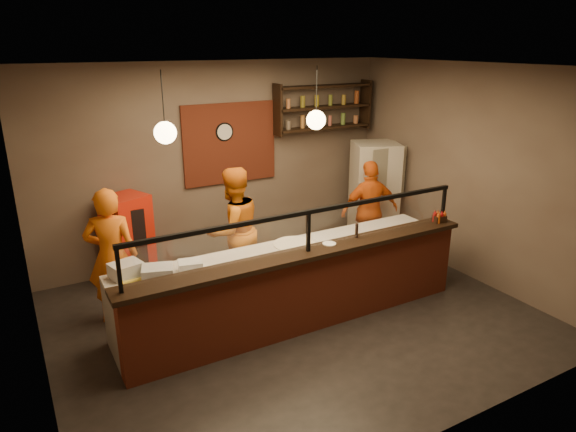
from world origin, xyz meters
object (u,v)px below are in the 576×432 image
fridge (374,193)px  pizza_dough (294,244)px  pepper_mill (357,231)px  cook_right (370,211)px  cook_left (112,256)px  red_cooler (128,240)px  condiment_caddy (439,219)px  cook_mid (233,231)px  wall_clock (224,132)px

fridge → pizza_dough: (-2.44, -1.39, -0.00)m
pizza_dough → pepper_mill: (0.62, -0.53, 0.25)m
cook_right → fridge: bearing=-119.0°
cook_left → cook_right: size_ratio=1.07×
cook_right → red_cooler: size_ratio=1.23×
condiment_caddy → cook_left: bearing=161.6°
cook_mid → condiment_caddy: (2.52, -1.45, 0.19)m
cook_mid → cook_right: (2.41, -0.05, -0.08)m
cook_left → condiment_caddy: 4.45m
cook_left → pepper_mill: bearing=176.3°
wall_clock → cook_right: bearing=-34.8°
pizza_dough → condiment_caddy: size_ratio=3.44×
red_cooler → condiment_caddy: bearing=-55.4°
cook_right → pepper_mill: (-1.27, -1.32, 0.32)m
cook_mid → pepper_mill: 1.80m
wall_clock → red_cooler: (-1.72, -0.31, -1.42)m
pizza_dough → fridge: bearing=29.6°
fridge → pepper_mill: 2.65m
wall_clock → pizza_dough: bearing=-88.4°
fridge → condiment_caddy: 2.05m
pizza_dough → condiment_caddy: condiment_caddy is taller
fridge → pizza_dough: bearing=-127.5°
cook_left → fridge: bearing=-151.4°
cook_left → fridge: 4.69m
red_cooler → pizza_dough: (1.78, -1.84, 0.23)m
cook_left → pizza_dough: size_ratio=3.13×
cook_right → pepper_mill: size_ratio=8.83×
cook_mid → wall_clock: bearing=-120.0°
cook_left → pizza_dough: (2.21, -0.80, 0.01)m
wall_clock → cook_left: 2.81m
cook_left → cook_mid: size_ratio=0.98×
cook_right → pizza_dough: (-1.89, -0.79, 0.07)m
cook_right → condiment_caddy: cook_right is taller
cook_left → red_cooler: size_ratio=1.32×
condiment_caddy → pizza_dough: bearing=163.2°
cook_mid → fridge: (2.96, 0.55, -0.01)m
condiment_caddy → red_cooler: bearing=147.1°
wall_clock → fridge: size_ratio=0.17×
wall_clock → cook_left: (-2.15, -1.36, -1.20)m
wall_clock → pepper_mill: bearing=-75.7°
red_cooler → pepper_mill: red_cooler is taller
red_cooler → pepper_mill: (2.41, -2.37, 0.47)m
cook_right → wall_clock: bearing=-21.0°
pepper_mill → wall_clock: bearing=104.3°
red_cooler → pizza_dough: 2.57m
fridge → red_cooler: fridge is taller
fridge → red_cooler: 4.25m
cook_right → condiment_caddy: bearing=108.6°
fridge → pepper_mill: fridge is taller
fridge → cook_left: bearing=-149.8°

